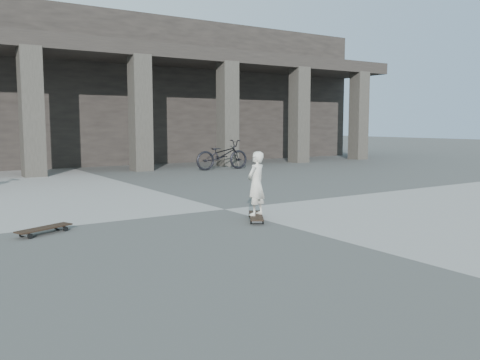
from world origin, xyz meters
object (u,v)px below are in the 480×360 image
skateboard_spare (44,229)px  child (256,183)px  bicycle (222,155)px  longboard (256,216)px

skateboard_spare → child: 3.44m
skateboard_spare → bicycle: bearing=20.5°
child → bicycle: child is taller
longboard → skateboard_spare: size_ratio=1.03×
longboard → skateboard_spare: skateboard_spare is taller
skateboard_spare → child: (3.28, -0.85, 0.56)m
skateboard_spare → child: child is taller
child → bicycle: 9.67m
longboard → child: (0.00, 0.00, 0.56)m
child → longboard: bearing=53.7°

